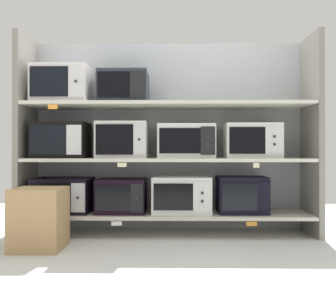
{
  "coord_description": "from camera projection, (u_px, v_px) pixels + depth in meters",
  "views": [
    {
      "loc": [
        0.06,
        -3.64,
        0.77
      ],
      "look_at": [
        0.0,
        0.0,
        0.79
      ],
      "focal_mm": 42.75,
      "sensor_mm": 36.0,
      "label": 1
    }
  ],
  "objects": [
    {
      "name": "ground",
      "position": [
        166.0,
        267.0,
        2.64
      ],
      "size": [
        6.55,
        6.0,
        0.02
      ],
      "primitive_type": "cube",
      "color": "silver"
    },
    {
      "name": "back_panel",
      "position": [
        168.0,
        136.0,
        3.92
      ],
      "size": [
        2.75,
        0.04,
        1.8
      ],
      "primitive_type": "cube",
      "color": "#9EA3A8",
      "rests_on": "ground"
    },
    {
      "name": "upright_left",
      "position": [
        26.0,
        135.0,
        3.67
      ],
      "size": [
        0.05,
        0.52,
        1.8
      ],
      "primitive_type": "cube",
      "color": "gray",
      "rests_on": "ground"
    },
    {
      "name": "upright_right",
      "position": [
        312.0,
        135.0,
        3.62
      ],
      "size": [
        0.05,
        0.52,
        1.8
      ],
      "primitive_type": "cube",
      "color": "gray",
      "rests_on": "ground"
    },
    {
      "name": "shelf_0",
      "position": [
        168.0,
        214.0,
        3.64
      ],
      "size": [
        2.55,
        0.52,
        0.03
      ],
      "primitive_type": "cube",
      "color": "beige",
      "rests_on": "ground"
    },
    {
      "name": "microwave_0",
      "position": [
        63.0,
        195.0,
        3.65
      ],
      "size": [
        0.51,
        0.41,
        0.31
      ],
      "color": "black",
      "rests_on": "shelf_0"
    },
    {
      "name": "microwave_1",
      "position": [
        122.0,
        196.0,
        3.64
      ],
      "size": [
        0.44,
        0.39,
        0.31
      ],
      "color": "black",
      "rests_on": "shelf_0"
    },
    {
      "name": "microwave_2",
      "position": [
        181.0,
        195.0,
        3.64
      ],
      "size": [
        0.53,
        0.39,
        0.33
      ],
      "color": "silver",
      "rests_on": "shelf_0"
    },
    {
      "name": "microwave_3",
      "position": [
        242.0,
        195.0,
        3.63
      ],
      "size": [
        0.44,
        0.35,
        0.33
      ],
      "color": "black",
      "rests_on": "shelf_0"
    },
    {
      "name": "price_tag_0",
      "position": [
        50.0,
        224.0,
        3.39
      ],
      "size": [
        0.07,
        0.0,
        0.04
      ],
      "primitive_type": "cube",
      "color": "beige"
    },
    {
      "name": "price_tag_1",
      "position": [
        117.0,
        223.0,
        3.38
      ],
      "size": [
        0.09,
        0.0,
        0.04
      ],
      "primitive_type": "cube",
      "color": "white"
    },
    {
      "name": "price_tag_2",
      "position": [
        252.0,
        224.0,
        3.36
      ],
      "size": [
        0.09,
        0.0,
        0.03
      ],
      "primitive_type": "cube",
      "color": "orange"
    },
    {
      "name": "shelf_1",
      "position": [
        168.0,
        160.0,
        3.64
      ],
      "size": [
        2.55,
        0.52,
        0.03
      ],
      "primitive_type": "cube",
      "color": "beige"
    },
    {
      "name": "microwave_4",
      "position": [
        61.0,
        140.0,
        3.66
      ],
      "size": [
        0.47,
        0.39,
        0.32
      ],
      "color": "black",
      "rests_on": "shelf_1"
    },
    {
      "name": "microwave_5",
      "position": [
        122.0,
        140.0,
        3.65
      ],
      "size": [
        0.46,
        0.36,
        0.33
      ],
      "color": "silver",
      "rests_on": "shelf_1"
    },
    {
      "name": "microwave_6",
      "position": [
        186.0,
        141.0,
        3.64
      ],
      "size": [
        0.51,
        0.39,
        0.31
      ],
      "color": "silver",
      "rests_on": "shelf_1"
    },
    {
      "name": "microwave_7",
      "position": [
        252.0,
        141.0,
        3.63
      ],
      "size": [
        0.49,
        0.36,
        0.31
      ],
      "color": "silver",
      "rests_on": "shelf_1"
    },
    {
      "name": "price_tag_3",
      "position": [
        122.0,
        165.0,
        3.39
      ],
      "size": [
        0.08,
        0.0,
        0.04
      ],
      "primitive_type": "cube",
      "color": "beige"
    },
    {
      "name": "price_tag_4",
      "position": [
        256.0,
        165.0,
        3.37
      ],
      "size": [
        0.05,
        0.0,
        0.04
      ],
      "primitive_type": "cube",
      "color": "beige"
    },
    {
      "name": "shelf_2",
      "position": [
        168.0,
        105.0,
        3.65
      ],
      "size": [
        2.55,
        0.52,
        0.03
      ],
      "primitive_type": "cube",
      "color": "beige"
    },
    {
      "name": "microwave_8",
      "position": [
        63.0,
        85.0,
        3.66
      ],
      "size": [
        0.5,
        0.43,
        0.34
      ],
      "color": "silver",
      "rests_on": "shelf_2"
    },
    {
      "name": "microwave_9",
      "position": [
        124.0,
        88.0,
        3.65
      ],
      "size": [
        0.44,
        0.37,
        0.29
      ],
      "color": "#262C38",
      "rests_on": "shelf_2"
    },
    {
      "name": "price_tag_5",
      "position": [
        53.0,
        107.0,
        3.4
      ],
      "size": [
        0.08,
        0.0,
        0.04
      ],
      "primitive_type": "cube",
      "color": "orange"
    },
    {
      "name": "shipping_carton",
      "position": [
        39.0,
        218.0,
        3.08
      ],
      "size": [
        0.38,
        0.38,
        0.47
      ],
      "primitive_type": "cube",
      "color": "tan",
      "rests_on": "ground"
    }
  ]
}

